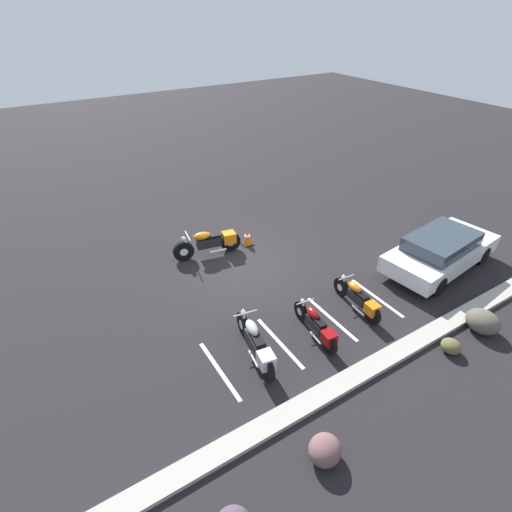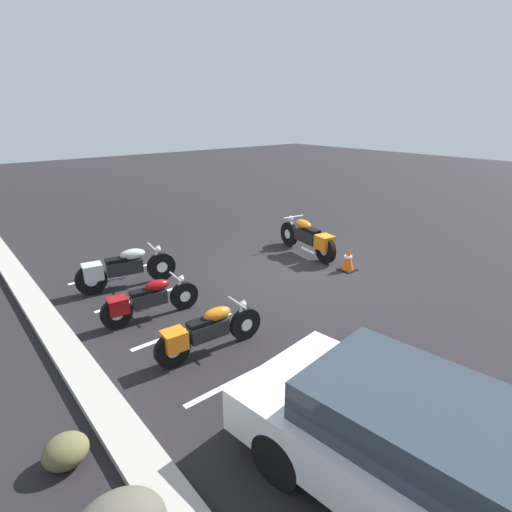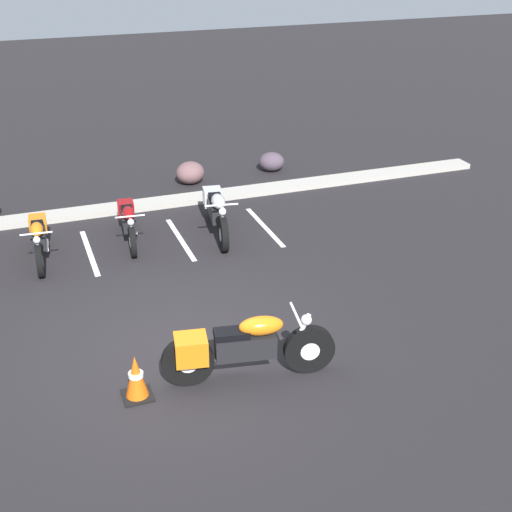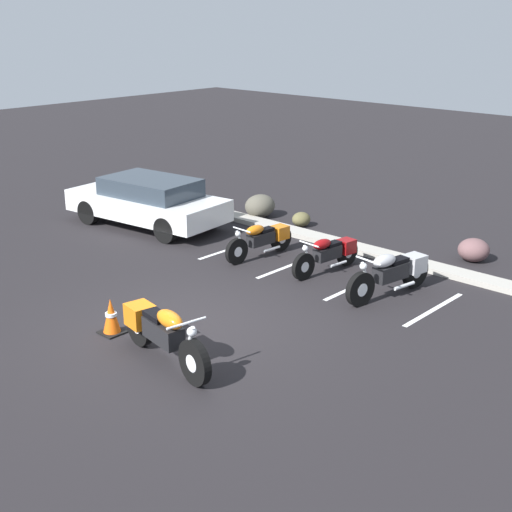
% 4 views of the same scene
% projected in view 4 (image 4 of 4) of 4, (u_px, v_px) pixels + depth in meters
% --- Properties ---
extents(ground, '(60.00, 60.00, 0.00)m').
position_uv_depth(ground, '(185.00, 328.00, 12.64)').
color(ground, black).
extents(motorcycle_orange_featured, '(2.41, 0.81, 0.95)m').
position_uv_depth(motorcycle_orange_featured, '(161.00, 332.00, 11.30)').
color(motorcycle_orange_featured, black).
rests_on(motorcycle_orange_featured, ground).
extents(parked_bike_0, '(0.56, 1.98, 0.78)m').
position_uv_depth(parked_bike_0, '(263.00, 239.00, 16.21)').
color(parked_bike_0, black).
rests_on(parked_bike_0, ground).
extents(parked_bike_1, '(0.57, 1.95, 0.77)m').
position_uv_depth(parked_bike_1, '(329.00, 253.00, 15.27)').
color(parked_bike_1, black).
rests_on(parked_bike_1, ground).
extents(parked_bike_2, '(0.75, 2.25, 0.89)m').
position_uv_depth(parked_bike_2, '(393.00, 272.00, 13.97)').
color(parked_bike_2, black).
rests_on(parked_bike_2, ground).
extents(car_white, '(4.48, 2.29, 1.29)m').
position_uv_depth(car_white, '(148.00, 201.00, 18.42)').
color(car_white, black).
rests_on(car_white, ground).
extents(concrete_curb, '(18.00, 0.50, 0.12)m').
position_uv_depth(concrete_curb, '(366.00, 250.00, 16.54)').
color(concrete_curb, '#A8A399').
rests_on(concrete_curb, ground).
extents(landscape_rock_1, '(0.92, 0.90, 0.53)m').
position_uv_depth(landscape_rock_1, '(474.00, 250.00, 15.93)').
color(landscape_rock_1, brown).
rests_on(landscape_rock_1, ground).
extents(landscape_rock_2, '(0.77, 0.91, 0.62)m').
position_uv_depth(landscape_rock_2, '(260.00, 206.00, 19.35)').
color(landscape_rock_2, '#555145').
rests_on(landscape_rock_2, ground).
extents(landscape_rock_3, '(0.47, 0.52, 0.38)m').
position_uv_depth(landscape_rock_3, '(301.00, 219.00, 18.55)').
color(landscape_rock_3, brown).
rests_on(landscape_rock_3, ground).
extents(traffic_cone, '(0.40, 0.40, 0.64)m').
position_uv_depth(traffic_cone, '(111.00, 317.00, 12.34)').
color(traffic_cone, black).
rests_on(traffic_cone, ground).
extents(stall_line_0, '(0.10, 2.10, 0.00)m').
position_uv_depth(stall_line_0, '(231.00, 249.00, 16.85)').
color(stall_line_0, white).
rests_on(stall_line_0, ground).
extents(stall_line_1, '(0.10, 2.10, 0.00)m').
position_uv_depth(stall_line_1, '(289.00, 266.00, 15.71)').
color(stall_line_1, white).
rests_on(stall_line_1, ground).
extents(stall_line_2, '(0.10, 2.10, 0.00)m').
position_uv_depth(stall_line_2, '(356.00, 286.00, 14.56)').
color(stall_line_2, white).
rests_on(stall_line_2, ground).
extents(stall_line_3, '(0.10, 2.10, 0.00)m').
position_uv_depth(stall_line_3, '(434.00, 309.00, 13.42)').
color(stall_line_3, white).
rests_on(stall_line_3, ground).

